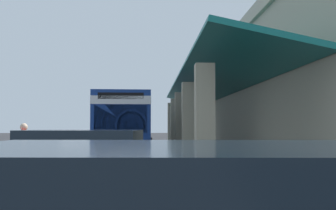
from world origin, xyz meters
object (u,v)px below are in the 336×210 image
object	(u,v)px
transit_bus	(123,120)
potted_palm	(185,136)
parked_sedan_tan	(88,164)
pedestrian	(24,148)

from	to	relation	value
transit_bus	potted_palm	size ratio (longest dim) A/B	3.66
transit_bus	parked_sedan_tan	size ratio (longest dim) A/B	2.48
transit_bus	potted_palm	bearing A→B (deg)	141.34
parked_sedan_tan	potted_palm	size ratio (longest dim) A/B	1.47
transit_bus	pedestrian	world-z (taller)	transit_bus
potted_palm	pedestrian	bearing A→B (deg)	-21.40
pedestrian	parked_sedan_tan	bearing A→B (deg)	35.73
parked_sedan_tan	potted_palm	bearing A→B (deg)	169.18
potted_palm	parked_sedan_tan	bearing A→B (deg)	-10.82
transit_bus	parked_sedan_tan	xyz separation A→B (m)	(13.93, 0.24, -1.10)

